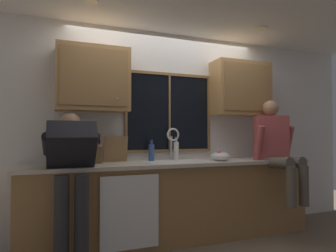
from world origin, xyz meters
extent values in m
cube|color=silver|center=(0.00, 0.06, 1.27)|extent=(5.80, 0.12, 2.55)
cylinder|color=#FFEAB2|center=(-1.02, -0.60, 2.54)|extent=(0.14, 0.14, 0.01)
cylinder|color=#FFEAB2|center=(1.02, -0.60, 2.54)|extent=(0.14, 0.14, 0.01)
cube|color=black|center=(0.03, -0.01, 1.52)|extent=(1.10, 0.02, 0.95)
cube|color=brown|center=(0.03, -0.02, 2.02)|extent=(1.17, 0.02, 0.04)
cube|color=brown|center=(0.03, -0.02, 1.03)|extent=(1.17, 0.02, 0.04)
cube|color=brown|center=(-0.54, -0.02, 1.52)|extent=(0.03, 0.02, 0.95)
cube|color=brown|center=(0.60, -0.02, 1.52)|extent=(0.03, 0.02, 0.95)
cube|color=brown|center=(0.03, -0.02, 1.52)|extent=(0.02, 0.02, 0.95)
cube|color=olive|center=(0.00, -0.29, 0.44)|extent=(3.40, 0.58, 0.88)
cube|color=beige|center=(0.00, -0.31, 0.90)|extent=(3.46, 0.62, 0.04)
cube|color=white|center=(-0.63, -0.61, 0.46)|extent=(0.60, 0.02, 0.74)
cube|color=#A87A47|center=(-0.95, -0.17, 1.86)|extent=(0.80, 0.33, 0.72)
cube|color=olive|center=(-0.95, -0.34, 1.86)|extent=(0.72, 0.01, 0.62)
sphere|color=#B2B2B7|center=(-0.71, -0.34, 1.63)|extent=(0.02, 0.02, 0.02)
cube|color=#A87A47|center=(1.01, -0.17, 1.86)|extent=(0.80, 0.33, 0.72)
cube|color=olive|center=(1.01, -0.34, 1.86)|extent=(0.72, 0.01, 0.62)
sphere|color=#B2B2B7|center=(1.25, -0.34, 1.63)|extent=(0.02, 0.02, 0.02)
cube|color=silver|center=(0.03, -0.30, 0.91)|extent=(0.80, 0.46, 0.02)
cube|color=beige|center=(-0.17, -0.30, 0.81)|extent=(0.36, 0.42, 0.20)
cube|color=beige|center=(0.23, -0.30, 0.81)|extent=(0.36, 0.42, 0.20)
cube|color=silver|center=(0.03, -0.30, 0.81)|extent=(0.04, 0.42, 0.20)
cylinder|color=silver|center=(0.03, -0.08, 1.07)|extent=(0.03, 0.03, 0.30)
torus|color=silver|center=(0.03, -0.14, 1.24)|extent=(0.16, 0.02, 0.16)
cylinder|color=silver|center=(0.11, -0.08, 0.97)|extent=(0.03, 0.03, 0.09)
cylinder|color=#262628|center=(-1.28, -0.76, 0.44)|extent=(0.13, 0.13, 0.88)
cylinder|color=#262628|center=(-1.11, -0.76, 0.44)|extent=(0.13, 0.13, 0.88)
cube|color=black|center=(-1.19, -0.56, 1.09)|extent=(0.44, 0.56, 0.57)
sphere|color=#A57A5B|center=(-1.19, -0.28, 1.37)|extent=(0.21, 0.21, 0.21)
cylinder|color=black|center=(-1.41, -0.38, 1.14)|extent=(0.09, 0.52, 0.26)
cylinder|color=black|center=(-0.97, -0.38, 1.14)|extent=(0.09, 0.52, 0.26)
cylinder|color=#595147|center=(1.16, -0.69, 0.90)|extent=(0.14, 0.43, 0.16)
cylinder|color=#595147|center=(1.34, -0.69, 0.90)|extent=(0.14, 0.43, 0.16)
cylinder|color=#595147|center=(1.16, -0.91, 0.65)|extent=(0.11, 0.11, 0.46)
cylinder|color=#595147|center=(1.34, -0.91, 0.65)|extent=(0.11, 0.11, 0.46)
cube|color=#B24C4C|center=(1.25, -0.47, 1.20)|extent=(0.45, 0.33, 0.56)
sphere|color=#A57A5B|center=(1.25, -0.47, 1.58)|extent=(0.20, 0.20, 0.20)
cylinder|color=#B24C4C|center=(1.02, -0.52, 1.12)|extent=(0.08, 0.20, 0.47)
cylinder|color=#B24C4C|center=(1.48, -0.52, 1.12)|extent=(0.08, 0.20, 0.47)
cube|color=olive|center=(-0.92, -0.20, 1.02)|extent=(0.12, 0.18, 0.25)
cylinder|color=black|center=(-0.96, -0.26, 1.18)|extent=(0.02, 0.05, 0.09)
cylinder|color=black|center=(-0.92, -0.26, 1.17)|extent=(0.02, 0.04, 0.08)
cylinder|color=black|center=(-0.89, -0.26, 1.16)|extent=(0.02, 0.04, 0.06)
cube|color=#997047|center=(-0.68, -0.08, 1.07)|extent=(0.28, 0.08, 0.30)
ellipsoid|color=silver|center=(0.55, -0.40, 0.97)|extent=(0.23, 0.23, 0.12)
cylinder|color=pink|center=(0.51, -0.44, 0.98)|extent=(0.06, 0.06, 0.13)
cylinder|color=silver|center=(0.51, -0.44, 1.07)|extent=(0.02, 0.02, 0.04)
cylinder|color=silver|center=(0.51, -0.45, 1.09)|extent=(0.01, 0.04, 0.01)
cylinder|color=silver|center=(0.07, -0.14, 1.03)|extent=(0.06, 0.06, 0.23)
cylinder|color=#B3AFA7|center=(0.07, -0.14, 1.18)|extent=(0.03, 0.03, 0.06)
cylinder|color=black|center=(0.07, -0.14, 1.21)|extent=(0.03, 0.03, 0.01)
cylinder|color=#334C8C|center=(-0.25, -0.12, 1.02)|extent=(0.07, 0.07, 0.20)
cylinder|color=navy|center=(-0.25, -0.12, 1.15)|extent=(0.03, 0.03, 0.05)
cylinder|color=black|center=(-0.25, -0.12, 1.18)|extent=(0.04, 0.04, 0.01)
camera|label=1|loc=(-1.33, -3.52, 1.24)|focal=31.36mm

